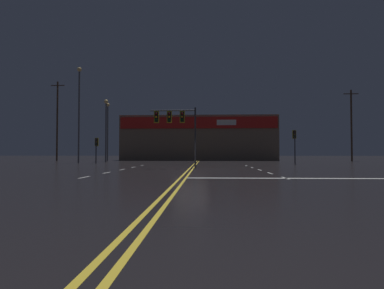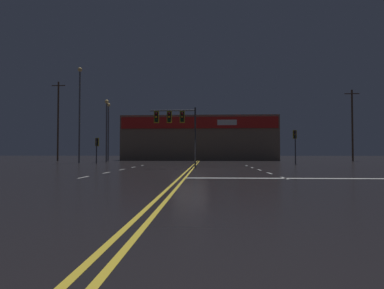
# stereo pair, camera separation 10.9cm
# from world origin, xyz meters

# --- Properties ---
(ground_plane) EXTENTS (200.00, 200.00, 0.00)m
(ground_plane) POSITION_xyz_m (0.00, 0.00, 0.00)
(ground_plane) COLOR black
(road_markings) EXTENTS (15.51, 60.00, 0.01)m
(road_markings) POSITION_xyz_m (1.04, -1.47, 0.00)
(road_markings) COLOR gold
(road_markings) RESTS_ON ground
(traffic_signal_median) EXTENTS (3.87, 0.36, 5.08)m
(traffic_signal_median) POSITION_xyz_m (-1.36, 2.19, 3.95)
(traffic_signal_median) COLOR #38383D
(traffic_signal_median) RESTS_ON ground
(traffic_signal_corner_northeast) EXTENTS (0.42, 0.36, 3.88)m
(traffic_signal_corner_northeast) POSITION_xyz_m (11.34, 11.90, 2.85)
(traffic_signal_corner_northeast) COLOR #38383D
(traffic_signal_corner_northeast) RESTS_ON ground
(traffic_signal_corner_northwest) EXTENTS (0.42, 0.36, 3.05)m
(traffic_signal_corner_northwest) POSITION_xyz_m (-11.69, 12.06, 2.23)
(traffic_signal_corner_northwest) COLOR #38383D
(traffic_signal_corner_northwest) RESTS_ON ground
(streetlight_near_left) EXTENTS (0.56, 0.56, 8.72)m
(streetlight_near_left) POSITION_xyz_m (-12.70, 18.40, 5.63)
(streetlight_near_left) COLOR #59595E
(streetlight_near_left) RESTS_ON ground
(streetlight_near_right) EXTENTS (0.56, 0.56, 12.17)m
(streetlight_near_right) POSITION_xyz_m (-14.85, 14.43, 7.50)
(streetlight_near_right) COLOR #59595E
(streetlight_near_right) RESTS_ON ground
(streetlight_median_approach) EXTENTS (0.56, 0.56, 9.11)m
(streetlight_median_approach) POSITION_xyz_m (-14.18, 23.58, 5.85)
(streetlight_median_approach) COLOR #59595E
(streetlight_median_approach) RESTS_ON ground
(building_backdrop) EXTENTS (26.60, 10.23, 7.61)m
(building_backdrop) POSITION_xyz_m (0.00, 31.85, 3.82)
(building_backdrop) COLOR #7A6651
(building_backdrop) RESTS_ON ground
(utility_pole_row) EXTENTS (48.16, 0.26, 12.66)m
(utility_pole_row) POSITION_xyz_m (-1.13, 23.93, 6.13)
(utility_pole_row) COLOR #4C3828
(utility_pole_row) RESTS_ON ground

